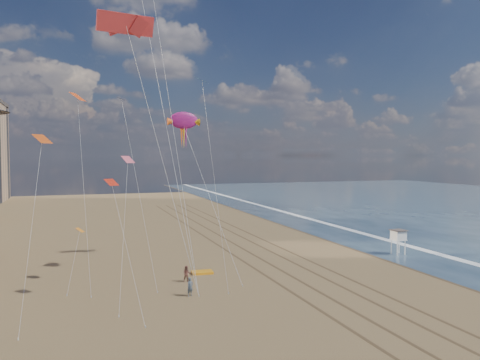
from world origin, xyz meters
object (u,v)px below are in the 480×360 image
Objects in this scene: show_kite at (184,121)px; kite_flyer_b at (187,274)px; kite_flyer_a at (190,287)px; lifeguard_stand at (398,235)px; grounded_kite at (202,272)px.

kite_flyer_b is (-2.11, -10.63, -15.62)m from show_kite.
kite_flyer_a is at bearing -89.70° from kite_flyer_b.
lifeguard_stand is 29.95m from show_kite.
lifeguard_stand is 1.94× the size of kite_flyer_b.
grounded_kite is 0.10× the size of show_kite.
show_kite is (-25.56, 6.81, 14.04)m from lifeguard_stand.
show_kite is (-0.13, 7.96, 16.29)m from grounded_kite.
show_kite is 12.66× the size of kite_flyer_a.
lifeguard_stand is 1.43× the size of grounded_kite.
show_kite reaches higher than lifeguard_stand.
show_kite is at bearing 94.52° from grounded_kite.
lifeguard_stand is at bearing -6.47° from kite_flyer_a.
grounded_kite is at bearing 44.77° from kite_flyer_a.
lifeguard_stand is 1.86× the size of kite_flyer_a.
show_kite is at bearing 165.08° from lifeguard_stand.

